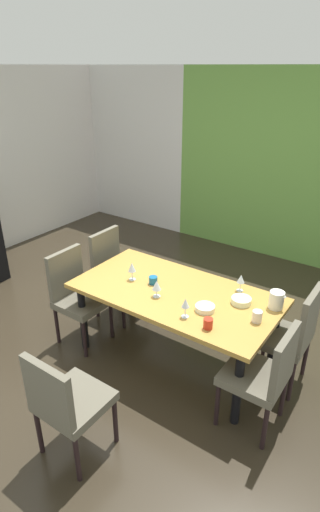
# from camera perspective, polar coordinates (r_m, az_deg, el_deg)

# --- Properties ---
(ground_plane) EXTENTS (5.92, 5.59, 0.02)m
(ground_plane) POSITION_cam_1_polar(r_m,az_deg,el_deg) (4.29, -5.14, -10.95)
(ground_plane) COLOR #2F281C
(back_panel_interior) EXTENTS (1.94, 0.10, 2.55)m
(back_panel_interior) POSITION_cam_1_polar(r_m,az_deg,el_deg) (6.95, -3.70, 15.07)
(back_panel_interior) COLOR silver
(back_panel_interior) RESTS_ON ground_plane
(garden_window_panel) EXTENTS (3.98, 0.10, 2.55)m
(garden_window_panel) POSITION_cam_1_polar(r_m,az_deg,el_deg) (5.64, 21.11, 10.97)
(garden_window_panel) COLOR #689D43
(garden_window_panel) RESTS_ON ground_plane
(dining_table) EXTENTS (1.82, 0.94, 0.73)m
(dining_table) POSITION_cam_1_polar(r_m,az_deg,el_deg) (3.58, 2.18, -6.17)
(dining_table) COLOR #BC8B3D
(dining_table) RESTS_ON ground_plane
(chair_right_near) EXTENTS (0.44, 0.44, 0.90)m
(chair_right_near) POSITION_cam_1_polar(r_m,az_deg,el_deg) (3.13, 14.71, -15.86)
(chair_right_near) COLOR #625D4E
(chair_right_near) RESTS_ON ground_plane
(chair_right_far) EXTENTS (0.44, 0.44, 0.95)m
(chair_right_far) POSITION_cam_1_polar(r_m,az_deg,el_deg) (3.56, 18.26, -10.34)
(chair_right_far) COLOR #625D4E
(chair_right_far) RESTS_ON ground_plane
(chair_left_near) EXTENTS (0.45, 0.44, 0.95)m
(chair_left_near) POSITION_cam_1_polar(r_m,az_deg,el_deg) (4.01, -11.93, -5.16)
(chair_left_near) COLOR #625D4E
(chair_left_near) RESTS_ON ground_plane
(chair_left_far) EXTENTS (0.45, 0.44, 0.96)m
(chair_left_far) POSITION_cam_1_polar(r_m,az_deg,el_deg) (4.36, -6.55, -2.02)
(chair_left_far) COLOR #625D4E
(chair_left_far) RESTS_ON ground_plane
(chair_head_near) EXTENTS (0.44, 0.44, 0.89)m
(chair_head_near) POSITION_cam_1_polar(r_m,az_deg,el_deg) (2.91, -13.35, -19.49)
(chair_head_near) COLOR #625D4E
(chair_head_near) RESTS_ON ground_plane
(wine_glass_corner) EXTENTS (0.07, 0.07, 0.17)m
(wine_glass_corner) POSITION_cam_1_polar(r_m,az_deg,el_deg) (3.67, -4.03, -1.65)
(wine_glass_corner) COLOR silver
(wine_glass_corner) RESTS_ON dining_table
(wine_glass_near_shelf) EXTENTS (0.06, 0.06, 0.17)m
(wine_glass_near_shelf) POSITION_cam_1_polar(r_m,az_deg,el_deg) (3.14, 3.65, -6.82)
(wine_glass_near_shelf) COLOR silver
(wine_glass_near_shelf) RESTS_ON dining_table
(wine_glass_left) EXTENTS (0.07, 0.07, 0.16)m
(wine_glass_left) POSITION_cam_1_polar(r_m,az_deg,el_deg) (3.56, 11.48, -3.28)
(wine_glass_left) COLOR silver
(wine_glass_left) RESTS_ON dining_table
(wine_glass_south) EXTENTS (0.08, 0.08, 0.15)m
(wine_glass_south) POSITION_cam_1_polar(r_m,az_deg,el_deg) (3.41, -0.48, -4.23)
(wine_glass_south) COLOR silver
(wine_glass_south) RESTS_ON dining_table
(serving_bowl_east) EXTENTS (0.16, 0.16, 0.05)m
(serving_bowl_east) POSITION_cam_1_polar(r_m,az_deg,el_deg) (3.29, 6.45, -7.39)
(serving_bowl_east) COLOR #EBE7CA
(serving_bowl_east) RESTS_ON dining_table
(serving_bowl_front) EXTENTS (0.17, 0.17, 0.05)m
(serving_bowl_front) POSITION_cam_1_polar(r_m,az_deg,el_deg) (3.42, 11.53, -6.27)
(serving_bowl_front) COLOR #E9F0C7
(serving_bowl_front) RESTS_ON dining_table
(cup_right) EXTENTS (0.08, 0.08, 0.07)m
(cup_right) POSITION_cam_1_polar(r_m,az_deg,el_deg) (3.64, -0.98, -3.47)
(cup_right) COLOR #165E8E
(cup_right) RESTS_ON dining_table
(cup_north) EXTENTS (0.07, 0.07, 0.08)m
(cup_north) POSITION_cam_1_polar(r_m,az_deg,el_deg) (3.08, 6.88, -9.54)
(cup_north) COLOR red
(cup_north) RESTS_ON dining_table
(cup_west) EXTENTS (0.08, 0.08, 0.09)m
(cup_west) POSITION_cam_1_polar(r_m,az_deg,el_deg) (3.21, 13.70, -8.38)
(cup_west) COLOR silver
(cup_west) RESTS_ON dining_table
(pitcher_rear) EXTENTS (0.14, 0.12, 0.15)m
(pitcher_rear) POSITION_cam_1_polar(r_m,az_deg,el_deg) (3.41, 16.32, -6.03)
(pitcher_rear) COLOR white
(pitcher_rear) RESTS_ON dining_table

